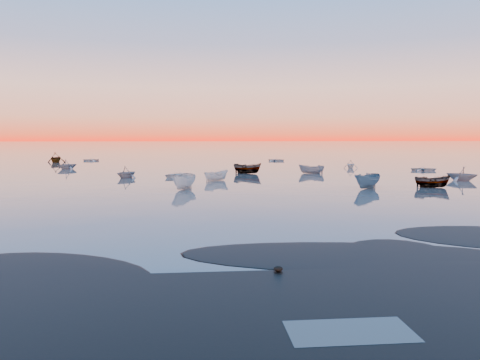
{
  "coord_description": "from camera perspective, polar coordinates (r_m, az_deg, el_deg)",
  "views": [
    {
      "loc": [
        -6.04,
        -21.44,
        5.55
      ],
      "look_at": [
        -1.4,
        28.0,
        0.77
      ],
      "focal_mm": 35.0,
      "sensor_mm": 36.0,
      "label": 1
    }
  ],
  "objects": [
    {
      "name": "boat_near_center",
      "position": [
        57.07,
        -2.91,
        -0.09
      ],
      "size": [
        3.46,
        3.83,
        1.26
      ],
      "primitive_type": "imported",
      "rotation": [
        0.0,
        0.0,
        2.23
      ],
      "color": "silver",
      "rests_on": "ground"
    },
    {
      "name": "ground",
      "position": [
        121.71,
        -2.51,
        2.89
      ],
      "size": [
        600.0,
        600.0,
        0.0
      ],
      "primitive_type": "plane",
      "color": "#645953",
      "rests_on": "ground"
    },
    {
      "name": "mud_lobes",
      "position": [
        22.02,
        10.88,
        -9.18
      ],
      "size": [
        140.0,
        6.0,
        0.07
      ],
      "primitive_type": null,
      "color": "black",
      "rests_on": "ground"
    },
    {
      "name": "moored_fleet",
      "position": [
        74.89,
        -0.72,
        1.25
      ],
      "size": [
        124.0,
        58.0,
        1.2
      ],
      "primitive_type": null,
      "color": "silver",
      "rests_on": "ground"
    },
    {
      "name": "boat_near_right",
      "position": [
        63.18,
        25.39,
        -0.07
      ],
      "size": [
        3.89,
        3.8,
        1.31
      ],
      "primitive_type": "imported",
      "rotation": [
        0.0,
        0.0,
        3.89
      ],
      "color": "slate",
      "rests_on": "ground"
    }
  ]
}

